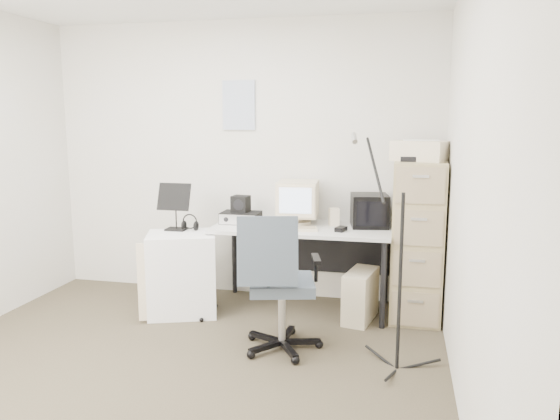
% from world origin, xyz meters
% --- Properties ---
extents(floor, '(3.60, 3.60, 0.01)m').
position_xyz_m(floor, '(0.00, 0.00, -0.01)').
color(floor, '#3D3727').
rests_on(floor, ground).
extents(wall_back, '(3.60, 0.02, 2.50)m').
position_xyz_m(wall_back, '(0.00, 1.80, 1.25)').
color(wall_back, beige).
rests_on(wall_back, ground).
extents(wall_right, '(0.02, 3.60, 2.50)m').
position_xyz_m(wall_right, '(1.80, 0.00, 1.25)').
color(wall_right, beige).
rests_on(wall_right, ground).
extents(wall_calendar, '(0.30, 0.02, 0.44)m').
position_xyz_m(wall_calendar, '(-0.02, 1.79, 1.75)').
color(wall_calendar, white).
rests_on(wall_calendar, wall_back).
extents(filing_cabinet, '(0.40, 0.60, 1.30)m').
position_xyz_m(filing_cabinet, '(1.58, 1.48, 0.65)').
color(filing_cabinet, tan).
rests_on(filing_cabinet, floor).
extents(printer, '(0.49, 0.42, 0.16)m').
position_xyz_m(printer, '(1.58, 1.47, 1.38)').
color(printer, beige).
rests_on(printer, filing_cabinet).
extents(desk, '(1.50, 0.70, 0.73)m').
position_xyz_m(desk, '(0.63, 1.45, 0.36)').
color(desk, silver).
rests_on(desk, floor).
extents(crt_monitor, '(0.36, 0.38, 0.37)m').
position_xyz_m(crt_monitor, '(0.57, 1.55, 0.92)').
color(crt_monitor, beige).
rests_on(crt_monitor, desk).
extents(crt_tv, '(0.35, 0.36, 0.27)m').
position_xyz_m(crt_tv, '(1.18, 1.57, 0.87)').
color(crt_tv, black).
rests_on(crt_tv, desk).
extents(desk_speaker, '(0.10, 0.10, 0.15)m').
position_xyz_m(desk_speaker, '(0.89, 1.54, 0.81)').
color(desk_speaker, beige).
rests_on(desk_speaker, desk).
extents(keyboard, '(0.42, 0.23, 0.02)m').
position_xyz_m(keyboard, '(0.59, 1.26, 0.74)').
color(keyboard, beige).
rests_on(keyboard, desk).
extents(mouse, '(0.10, 0.13, 0.04)m').
position_xyz_m(mouse, '(0.97, 1.32, 0.75)').
color(mouse, black).
rests_on(mouse, desk).
extents(radio_receiver, '(0.33, 0.24, 0.09)m').
position_xyz_m(radio_receiver, '(0.08, 1.49, 0.78)').
color(radio_receiver, black).
rests_on(radio_receiver, desk).
extents(radio_speaker, '(0.15, 0.15, 0.14)m').
position_xyz_m(radio_speaker, '(0.07, 1.50, 0.90)').
color(radio_speaker, black).
rests_on(radio_speaker, radio_receiver).
extents(papers, '(0.35, 0.40, 0.02)m').
position_xyz_m(papers, '(0.38, 1.32, 0.74)').
color(papers, white).
rests_on(papers, desk).
extents(pc_tower, '(0.28, 0.47, 0.41)m').
position_xyz_m(pc_tower, '(1.15, 1.29, 0.21)').
color(pc_tower, beige).
rests_on(pc_tower, floor).
extents(office_chair, '(0.70, 0.70, 1.00)m').
position_xyz_m(office_chair, '(0.64, 0.59, 0.50)').
color(office_chair, '#414B56').
rests_on(office_chair, floor).
extents(side_cart, '(0.67, 0.61, 0.69)m').
position_xyz_m(side_cart, '(-0.33, 1.13, 0.34)').
color(side_cart, white).
rests_on(side_cart, floor).
extents(music_stand, '(0.28, 0.16, 0.41)m').
position_xyz_m(music_stand, '(-0.43, 1.25, 0.90)').
color(music_stand, black).
rests_on(music_stand, side_cart).
extents(headphones, '(0.15, 0.15, 0.03)m').
position_xyz_m(headphones, '(-0.32, 1.28, 0.74)').
color(headphones, black).
rests_on(headphones, side_cart).
extents(mic_stand, '(0.03, 0.03, 1.54)m').
position_xyz_m(mic_stand, '(1.46, 0.46, 0.77)').
color(mic_stand, black).
rests_on(mic_stand, floor).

